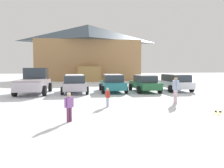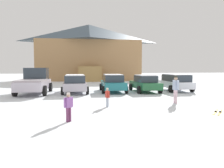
# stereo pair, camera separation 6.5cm
# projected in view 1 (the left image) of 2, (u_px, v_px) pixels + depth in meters

# --- Properties ---
(ground) EXTENTS (160.00, 160.00, 0.00)m
(ground) POSITION_uv_depth(u_px,v_px,m) (182.00, 134.00, 7.08)
(ground) COLOR white
(ski_lodge) EXTENTS (18.22, 11.46, 9.87)m
(ski_lodge) POSITION_uv_depth(u_px,v_px,m) (88.00, 52.00, 39.16)
(ski_lodge) COLOR #A57A4E
(ski_lodge) RESTS_ON ground
(parked_silver_wagon) EXTENTS (2.23, 4.35, 1.56)m
(parked_silver_wagon) POSITION_uv_depth(u_px,v_px,m) (75.00, 83.00, 18.72)
(parked_silver_wagon) COLOR #BCB5C4
(parked_silver_wagon) RESTS_ON ground
(parked_teal_hatchback) EXTENTS (2.37, 4.81, 1.58)m
(parked_teal_hatchback) POSITION_uv_depth(u_px,v_px,m) (113.00, 83.00, 19.56)
(parked_teal_hatchback) COLOR teal
(parked_teal_hatchback) RESTS_ON ground
(parked_green_coupe) EXTENTS (2.10, 4.36, 1.52)m
(parked_green_coupe) POSITION_uv_depth(u_px,v_px,m) (145.00, 83.00, 19.52)
(parked_green_coupe) COLOR #25653A
(parked_green_coupe) RESTS_ON ground
(parked_white_suv) EXTENTS (2.32, 4.19, 1.57)m
(parked_white_suv) POSITION_uv_depth(u_px,v_px,m) (175.00, 82.00, 20.29)
(parked_white_suv) COLOR white
(parked_white_suv) RESTS_ON ground
(pickup_truck) EXTENTS (2.57, 5.62, 2.15)m
(pickup_truck) POSITION_uv_depth(u_px,v_px,m) (34.00, 82.00, 18.34)
(pickup_truck) COLOR #BDB3C2
(pickup_truck) RESTS_ON ground
(skier_child_in_purple_jacket) EXTENTS (0.36, 0.30, 1.16)m
(skier_child_in_purple_jacket) POSITION_uv_depth(u_px,v_px,m) (69.00, 105.00, 8.64)
(skier_child_in_purple_jacket) COLOR #6D345A
(skier_child_in_purple_jacket) RESTS_ON ground
(skier_adult_in_blue_parka) EXTENTS (0.25, 0.62, 1.67)m
(skier_adult_in_blue_parka) POSITION_uv_depth(u_px,v_px,m) (176.00, 88.00, 13.19)
(skier_adult_in_blue_parka) COLOR beige
(skier_adult_in_blue_parka) RESTS_ON ground
(skier_child_in_red_jacket) EXTENTS (0.22, 0.37, 1.05)m
(skier_child_in_red_jacket) POSITION_uv_depth(u_px,v_px,m) (108.00, 96.00, 11.95)
(skier_child_in_red_jacket) COLOR #A6B2C4
(skier_child_in_red_jacket) RESTS_ON ground
(pair_of_skis) EXTENTS (1.25, 1.36, 0.08)m
(pair_of_skis) POSITION_uv_depth(u_px,v_px,m) (218.00, 112.00, 10.57)
(pair_of_skis) COLOR gold
(pair_of_skis) RESTS_ON ground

